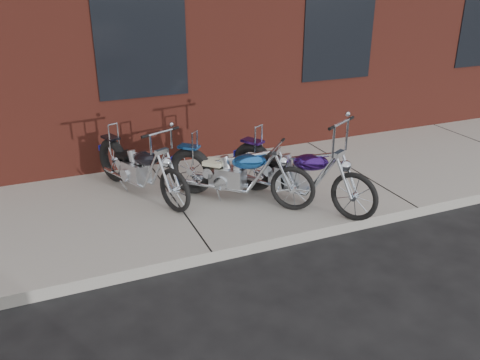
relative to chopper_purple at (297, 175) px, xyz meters
name	(u,v)px	position (x,y,z in m)	size (l,w,h in m)	color
ground	(212,263)	(-1.54, -0.80, -0.56)	(120.00, 120.00, 0.00)	black
sidewalk	(176,206)	(-1.54, 0.70, -0.49)	(22.00, 3.00, 0.15)	#A4A097
chopper_purple	(297,175)	(0.00, 0.00, 0.00)	(1.23, 2.03, 1.28)	black
chopper_blue	(236,175)	(-0.74, 0.39, -0.02)	(1.63, 1.57, 0.94)	black
chopper_third	(140,169)	(-1.93, 1.12, -0.03)	(0.91, 2.00, 1.08)	black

